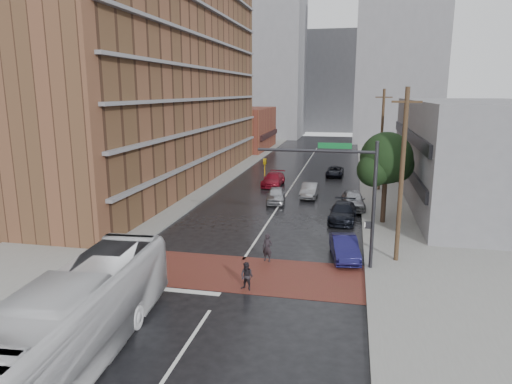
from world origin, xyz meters
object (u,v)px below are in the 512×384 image
Objects in this scene: car_parked_near at (344,248)px; pedestrian_b at (247,276)px; car_travel_a at (276,195)px; transit_bus at (78,317)px; car_parked_far at (353,200)px; pedestrian_a at (267,248)px; car_travel_c at (273,179)px; car_parked_mid at (343,212)px; car_travel_b at (310,190)px; suv_travel at (335,171)px.

pedestrian_b is at bearing -139.20° from car_parked_near.
car_travel_a is at bearing 113.04° from pedestrian_b.
transit_bus is 15.73m from car_parked_near.
car_travel_a is 0.87× the size of car_parked_far.
pedestrian_a is at bearing 104.13° from pedestrian_b.
car_parked_far is at bearing -41.88° from car_travel_c.
car_travel_c is 0.98× the size of car_parked_mid.
pedestrian_a is 0.37× the size of car_parked_far.
transit_bus is at bearing -100.19° from car_travel_b.
transit_bus reaches higher than pedestrian_b.
transit_bus reaches higher than suv_travel.
pedestrian_a is 1.17× the size of pedestrian_b.
car_parked_far is (4.02, -3.52, 0.11)m from car_travel_b.
car_travel_b is at bearing 74.12° from transit_bus.
car_travel_c reaches higher than car_parked_near.
car_travel_a reaches higher than suv_travel.
car_travel_c is (1.61, 32.86, -0.98)m from transit_bus.
car_travel_c is (-4.25, 4.59, 0.01)m from car_travel_b.
car_travel_a reaches higher than car_parked_near.
pedestrian_b is 0.35× the size of suv_travel.
car_travel_a is at bearing 113.41° from pedestrian_a.
pedestrian_a is (5.01, 11.16, -0.81)m from transit_bus.
car_travel_b is 5.34m from car_parked_far.
pedestrian_b is at bearing -111.13° from car_parked_far.
car_travel_a is at bearing -105.49° from suv_travel.
car_travel_c is (-1.51, 7.30, 0.00)m from car_travel_a.
car_parked_mid is (5.98, -4.80, 0.01)m from car_travel_a.
transit_bus is 2.49× the size of car_parked_mid.
car_parked_near is (7.80, -20.30, -0.00)m from car_travel_c.
suv_travel is (1.88, 11.57, -0.10)m from car_travel_b.
car_parked_far is at bearing -79.52° from suv_travel.
car_travel_b is 0.98× the size of car_parked_near.
car_travel_b is at bearing 103.11° from pedestrian_a.
car_parked_mid reaches higher than car_travel_a.
pedestrian_b is at bearing -80.53° from car_travel_c.
suv_travel is at bearing 93.15° from car_parked_far.
car_travel_a is (-1.60, 18.50, -0.05)m from pedestrian_b.
suv_travel is 15.24m from car_parked_far.
pedestrian_b reaches higher than car_travel_a.
car_travel_c is at bearing 83.02° from transit_bus.
pedestrian_b is 0.35× the size of car_parked_near.
pedestrian_a is at bearing -114.59° from car_parked_far.
pedestrian_a is at bearing -89.02° from car_travel_a.
car_travel_c is at bearing 134.28° from car_travel_b.
car_parked_near is at bearing 67.67° from pedestrian_b.
pedestrian_a is 0.41× the size of car_parked_near.
car_parked_mid is (7.49, -12.10, 0.01)m from car_travel_c.
pedestrian_a is at bearing -91.32° from car_travel_b.
pedestrian_b is 0.31× the size of car_travel_c.
car_parked_near is (4.40, 1.41, -0.17)m from pedestrian_a.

